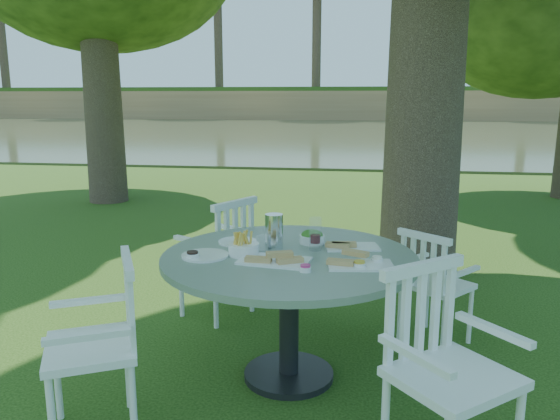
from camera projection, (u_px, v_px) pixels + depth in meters
The scene contains 9 objects.
ground at pixel (276, 321), 4.30m from camera, with size 140.00×140.00×0.00m, color #19390B.
table at pixel (289, 276), 3.30m from camera, with size 1.53×1.53×0.80m.
chair_ne at pixel (430, 279), 3.79m from camera, with size 0.57×0.57×0.83m.
chair_nw at pixel (225, 249), 4.27m from camera, with size 0.63×0.64×0.96m.
chair_sw at pixel (109, 333), 2.78m from camera, with size 0.61×0.62×0.93m.
chair_se at pixel (438, 354), 2.48m from camera, with size 0.68×0.67×0.98m.
tableware at pixel (281, 245), 3.30m from camera, with size 1.24×0.71×0.22m.
river at pixel (351, 133), 26.56m from camera, with size 100.00×28.00×0.12m, color #353E24.
far_bank at pixel (363, 25), 42.58m from camera, with size 100.00×18.00×15.20m.
Camera 1 is at (0.65, -3.98, 1.72)m, focal length 35.00 mm.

